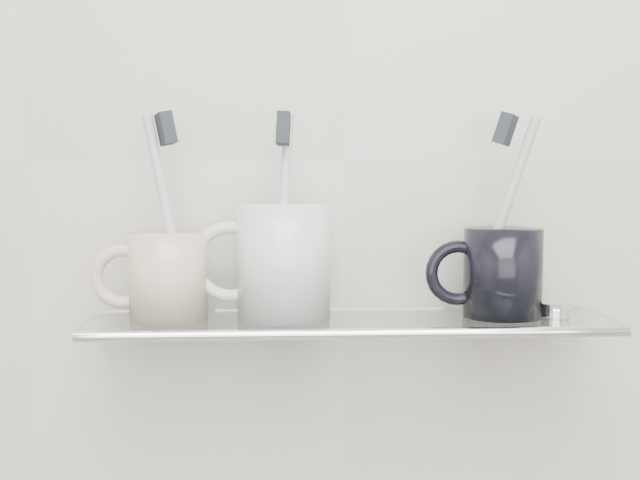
{
  "coord_description": "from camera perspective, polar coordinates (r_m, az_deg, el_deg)",
  "views": [
    {
      "loc": [
        -0.07,
        0.2,
        1.25
      ],
      "look_at": [
        -0.03,
        1.04,
        1.18
      ],
      "focal_mm": 50.0,
      "sensor_mm": 36.0,
      "label": 1
    }
  ],
  "objects": [
    {
      "name": "mug_center_handle",
      "position": [
        0.85,
        -5.73,
        -1.39
      ],
      "size": [
        0.08,
        0.01,
        0.08
      ],
      "primitive_type": "torus",
      "rotation": [
        1.57,
        0.0,
        0.0
      ],
      "color": "white",
      "rests_on": "mug_center"
    },
    {
      "name": "mug_right",
      "position": [
        0.88,
        11.62,
        -2.06
      ],
      "size": [
        0.1,
        0.1,
        0.09
      ],
      "primitive_type": "cylinder",
      "rotation": [
        0.0,
        0.0,
        -0.35
      ],
      "color": "black",
      "rests_on": "shelf_glass"
    },
    {
      "name": "chrome_cap",
      "position": [
        0.9,
        14.78,
        -4.3
      ],
      "size": [
        0.03,
        0.03,
        0.01
      ],
      "primitive_type": "cylinder",
      "color": "silver",
      "rests_on": "shelf_glass"
    },
    {
      "name": "bracket_left",
      "position": [
        0.91,
        -11.61,
        -5.47
      ],
      "size": [
        0.02,
        0.03,
        0.02
      ],
      "primitive_type": "cylinder",
      "rotation": [
        1.57,
        0.0,
        0.0
      ],
      "color": "silver",
      "rests_on": "wall_back"
    },
    {
      "name": "wall_back",
      "position": [
        0.91,
        1.66,
        5.04
      ],
      "size": [
        2.5,
        0.0,
        2.5
      ],
      "primitive_type": "plane",
      "rotation": [
        1.57,
        0.0,
        0.0
      ],
      "color": "beige",
      "rests_on": "ground"
    },
    {
      "name": "bristles_right",
      "position": [
        0.87,
        11.78,
        6.97
      ],
      "size": [
        0.03,
        0.03,
        0.03
      ],
      "primitive_type": "cube",
      "rotation": [
        -0.08,
        0.29,
        -0.54
      ],
      "color": "#202429",
      "rests_on": "toothbrush_right"
    },
    {
      "name": "bristles_left",
      "position": [
        0.85,
        -9.83,
        7.05
      ],
      "size": [
        0.02,
        0.03,
        0.03
      ],
      "primitive_type": "cube",
      "rotation": [
        -0.11,
        -0.16,
        0.38
      ],
      "color": "#202429",
      "rests_on": "toothbrush_left"
    },
    {
      "name": "toothbrush_left",
      "position": [
        0.85,
        -9.75,
        1.67
      ],
      "size": [
        0.05,
        0.02,
        0.19
      ],
      "primitive_type": "cylinder",
      "rotation": [
        -0.11,
        -0.16,
        0.38
      ],
      "color": "silver",
      "rests_on": "mug_left"
    },
    {
      "name": "shelf_rail",
      "position": [
        0.8,
        2.31,
        -6.03
      ],
      "size": [
        0.5,
        0.01,
        0.01
      ],
      "primitive_type": "cylinder",
      "rotation": [
        0.0,
        1.57,
        0.0
      ],
      "color": "silver",
      "rests_on": "shelf_glass"
    },
    {
      "name": "mug_center",
      "position": [
        0.85,
        -2.33,
        -1.37
      ],
      "size": [
        0.09,
        0.09,
        0.11
      ],
      "primitive_type": "cylinder",
      "rotation": [
        0.0,
        0.0,
        0.06
      ],
      "color": "white",
      "rests_on": "shelf_glass"
    },
    {
      "name": "mug_left_handle",
      "position": [
        0.86,
        -12.52,
        -2.3
      ],
      "size": [
        0.06,
        0.01,
        0.06
      ],
      "primitive_type": "torus",
      "rotation": [
        1.57,
        0.0,
        0.0
      ],
      "color": "beige",
      "rests_on": "mug_left"
    },
    {
      "name": "bristles_center",
      "position": [
        0.85,
        -2.36,
        7.14
      ],
      "size": [
        0.02,
        0.03,
        0.03
      ],
      "primitive_type": "cube",
      "rotation": [
        -0.14,
        0.05,
        -0.09
      ],
      "color": "#202429",
      "rests_on": "toothbrush_center"
    },
    {
      "name": "mug_right_handle",
      "position": [
        0.87,
        8.81,
        -2.1
      ],
      "size": [
        0.06,
        0.01,
        0.06
      ],
      "primitive_type": "torus",
      "rotation": [
        1.57,
        0.0,
        0.0
      ],
      "color": "black",
      "rests_on": "mug_right"
    },
    {
      "name": "mug_left",
      "position": [
        0.86,
        -9.69,
        -2.31
      ],
      "size": [
        0.09,
        0.09,
        0.08
      ],
      "primitive_type": "cylinder",
      "rotation": [
        0.0,
        0.0,
        0.34
      ],
      "color": "beige",
      "rests_on": "shelf_glass"
    },
    {
      "name": "bracket_right",
      "position": [
        0.95,
        14.54,
        -5.16
      ],
      "size": [
        0.02,
        0.03,
        0.02
      ],
      "primitive_type": "cylinder",
      "rotation": [
        1.57,
        0.0,
        0.0
      ],
      "color": "silver",
      "rests_on": "wall_back"
    },
    {
      "name": "toothbrush_center",
      "position": [
        0.85,
        -2.34,
        1.72
      ],
      "size": [
        0.02,
        0.04,
        0.19
      ],
      "primitive_type": "cylinder",
      "rotation": [
        -0.14,
        0.05,
        -0.09
      ],
      "color": "#A8C4D5",
      "rests_on": "mug_center"
    },
    {
      "name": "toothbrush_right",
      "position": [
        0.88,
        11.69,
        1.73
      ],
      "size": [
        0.07,
        0.03,
        0.18
      ],
      "primitive_type": "cylinder",
      "rotation": [
        -0.08,
        0.29,
        -0.54
      ],
      "color": "#C2AE9E",
      "rests_on": "mug_right"
    },
    {
      "name": "shelf_glass",
      "position": [
        0.86,
        1.97,
        -5.31
      ],
      "size": [
        0.5,
        0.12,
        0.01
      ],
      "primitive_type": "cube",
      "color": "silver",
      "rests_on": "wall_back"
    }
  ]
}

